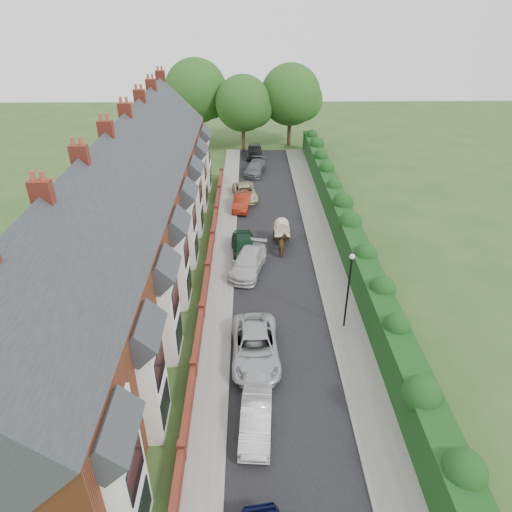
{
  "coord_description": "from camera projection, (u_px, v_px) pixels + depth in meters",
  "views": [
    {
      "loc": [
        -2.34,
        -17.89,
        17.84
      ],
      "look_at": [
        -1.9,
        8.96,
        2.2
      ],
      "focal_mm": 32.0,
      "sensor_mm": 36.0,
      "label": 1
    }
  ],
  "objects": [
    {
      "name": "pavement_hedge_side",
      "position": [
        329.0,
        266.0,
        33.99
      ],
      "size": [
        2.2,
        58.0,
        0.12
      ],
      "primitive_type": "cube",
      "color": "gray",
      "rests_on": "ground"
    },
    {
      "name": "car_white",
      "position": [
        248.0,
        262.0,
        33.22
      ],
      "size": [
        3.25,
        5.46,
        1.48
      ],
      "primitive_type": "imported",
      "rotation": [
        0.0,
        0.0,
        -0.24
      ],
      "color": "silver",
      "rests_on": "ground"
    },
    {
      "name": "tree_far_left",
      "position": [
        246.0,
        105.0,
        56.18
      ],
      "size": [
        7.14,
        6.8,
        9.29
      ],
      "color": "#332316",
      "rests_on": "ground"
    },
    {
      "name": "lamppost",
      "position": [
        349.0,
        282.0,
        26.31
      ],
      "size": [
        0.32,
        0.32,
        5.16
      ],
      "color": "black",
      "rests_on": "ground"
    },
    {
      "name": "car_silver_a",
      "position": [
        256.0,
        419.0,
        21.12
      ],
      "size": [
        1.67,
        4.13,
        1.33
      ],
      "primitive_type": "imported",
      "rotation": [
        0.0,
        0.0,
        -0.06
      ],
      "color": "silver",
      "rests_on": "ground"
    },
    {
      "name": "pavement_house_side",
      "position": [
        223.0,
        267.0,
        33.88
      ],
      "size": [
        1.7,
        58.0,
        0.12
      ],
      "primitive_type": "cube",
      "color": "gray",
      "rests_on": "ground"
    },
    {
      "name": "car_silver_b",
      "position": [
        255.0,
        347.0,
        25.25
      ],
      "size": [
        2.73,
        5.67,
        1.56
      ],
      "primitive_type": "imported",
      "rotation": [
        0.0,
        0.0,
        0.03
      ],
      "color": "#B0B3B7",
      "rests_on": "ground"
    },
    {
      "name": "kerb_house_side",
      "position": [
        233.0,
        267.0,
        33.89
      ],
      "size": [
        0.18,
        58.0,
        0.13
      ],
      "primitive_type": "cube",
      "color": "gray",
      "rests_on": "ground"
    },
    {
      "name": "horse_cart",
      "position": [
        282.0,
        230.0,
        36.78
      ],
      "size": [
        1.27,
        2.8,
        2.02
      ],
      "color": "black",
      "rests_on": "ground"
    },
    {
      "name": "tree_far_right",
      "position": [
        293.0,
        96.0,
        57.69
      ],
      "size": [
        7.98,
        7.6,
        10.31
      ],
      "color": "#332316",
      "rests_on": "ground"
    },
    {
      "name": "hedge",
      "position": [
        355.0,
        248.0,
        33.24
      ],
      "size": [
        2.1,
        58.0,
        2.85
      ],
      "color": "#123A14",
      "rests_on": "ground"
    },
    {
      "name": "kerb_hedge_side",
      "position": [
        315.0,
        267.0,
        33.97
      ],
      "size": [
        0.18,
        58.0,
        0.13
      ],
      "primitive_type": "cube",
      "color": "gray",
      "rests_on": "ground"
    },
    {
      "name": "terrace_row",
      "position": [
        123.0,
        220.0,
        30.69
      ],
      "size": [
        9.05,
        40.5,
        11.5
      ],
      "color": "brown",
      "rests_on": "ground"
    },
    {
      "name": "horse",
      "position": [
        283.0,
        246.0,
        35.43
      ],
      "size": [
        0.83,
        1.71,
        1.42
      ],
      "primitive_type": "imported",
      "rotation": [
        0.0,
        0.0,
        3.11
      ],
      "color": "#53391E",
      "rests_on": "ground"
    },
    {
      "name": "car_red",
      "position": [
        242.0,
        202.0,
        42.9
      ],
      "size": [
        1.89,
        4.25,
        1.36
      ],
      "primitive_type": "imported",
      "rotation": [
        0.0,
        0.0,
        -0.11
      ],
      "color": "maroon",
      "rests_on": "ground"
    },
    {
      "name": "car_beige",
      "position": [
        245.0,
        192.0,
        44.99
      ],
      "size": [
        2.74,
        4.89,
        1.29
      ],
      "primitive_type": "imported",
      "rotation": [
        0.0,
        0.0,
        0.13
      ],
      "color": "beige",
      "rests_on": "ground"
    },
    {
      "name": "car_grey",
      "position": [
        255.0,
        168.0,
        51.16
      ],
      "size": [
        2.84,
        5.0,
        1.37
      ],
      "primitive_type": "imported",
      "rotation": [
        0.0,
        0.0,
        -0.21
      ],
      "color": "#5C5E64",
      "rests_on": "ground"
    },
    {
      "name": "garden_wall_row",
      "position": [
        208.0,
        270.0,
        32.8
      ],
      "size": [
        0.35,
        40.35,
        1.1
      ],
      "color": "maroon",
      "rests_on": "ground"
    },
    {
      "name": "road",
      "position": [
        274.0,
        267.0,
        33.96
      ],
      "size": [
        6.0,
        58.0,
        0.02
      ],
      "primitive_type": "cube",
      "color": "black",
      "rests_on": "ground"
    },
    {
      "name": "car_black",
      "position": [
        254.0,
        151.0,
        56.02
      ],
      "size": [
        1.95,
        4.55,
        1.53
      ],
      "primitive_type": "imported",
      "rotation": [
        0.0,
        0.0,
        -0.03
      ],
      "color": "black",
      "rests_on": "ground"
    },
    {
      "name": "ground",
      "position": [
        294.0,
        375.0,
        24.47
      ],
      "size": [
        140.0,
        140.0,
        0.0
      ],
      "primitive_type": "plane",
      "color": "#2D4C1E",
      "rests_on": "ground"
    },
    {
      "name": "car_green",
      "position": [
        244.0,
        247.0,
        35.12
      ],
      "size": [
        2.2,
        4.72,
        1.56
      ],
      "primitive_type": "imported",
      "rotation": [
        0.0,
        0.0,
        0.08
      ],
      "color": "black",
      "rests_on": "ground"
    },
    {
      "name": "tree_far_back",
      "position": [
        199.0,
        92.0,
        58.23
      ],
      "size": [
        8.4,
        8.0,
        10.82
      ],
      "color": "#332316",
      "rests_on": "ground"
    }
  ]
}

